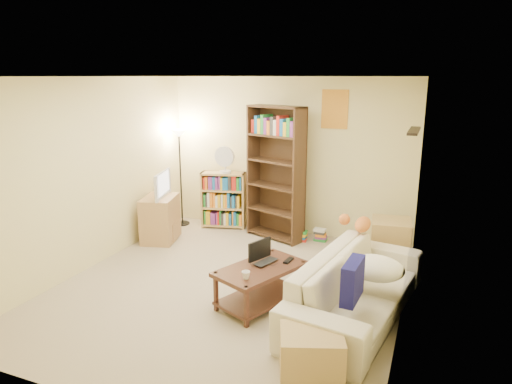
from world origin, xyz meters
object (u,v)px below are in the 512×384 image
end_cabinet (311,356)px  television (158,185)px  side_table (390,241)px  tv_stand (160,219)px  floor_lamp (179,149)px  mug (246,275)px  short_bookshelf (224,200)px  coffee_table (261,280)px  tabby_cat (359,223)px  laptop (269,263)px  sofa (357,287)px  tall_bookshelf (276,170)px  desk_fan (225,159)px

end_cabinet → television: bearing=141.9°
side_table → end_cabinet: 2.90m
tv_stand → floor_lamp: bearing=81.9°
mug → short_bookshelf: size_ratio=0.13×
coffee_table → tv_stand: 2.59m
tabby_cat → floor_lamp: size_ratio=0.32×
tabby_cat → end_cabinet: 2.18m
laptop → sofa: bearing=-68.2°
television → side_table: (3.42, 0.46, -0.60)m
tall_bookshelf → desk_fan: (-0.94, 0.14, 0.08)m
tv_stand → side_table: (3.42, 0.46, -0.05)m
sofa → side_table: sofa is taller
tv_stand → end_cabinet: (3.08, -2.42, -0.13)m
mug → desk_fan: desk_fan is taller
coffee_table → tall_bookshelf: (-0.59, 2.14, 0.80)m
television → coffee_table: bearing=-136.7°
tabby_cat → tall_bookshelf: 1.87m
sofa → tall_bookshelf: bearing=48.7°
mug → desk_fan: bearing=119.7°
tabby_cat → coffee_table: 1.45m
floor_lamp → short_bookshelf: bearing=11.6°
sofa → tall_bookshelf: size_ratio=1.14×
tall_bookshelf → short_bookshelf: 1.18m
sofa → tabby_cat: bearing=18.6°
floor_lamp → end_cabinet: (3.18, -3.23, -1.09)m
laptop → short_bookshelf: size_ratio=0.38×
desk_fan → end_cabinet: desk_fan is taller
tabby_cat → side_table: size_ratio=0.88×
mug → short_bookshelf: (-1.54, 2.66, -0.02)m
tall_bookshelf → short_bookshelf: size_ratio=2.19×
floor_lamp → television: bearing=-83.0°
short_bookshelf → sofa: bearing=-53.2°
coffee_table → television: (-2.21, 1.36, 0.60)m
tv_stand → short_bookshelf: size_ratio=0.74×
short_bookshelf → end_cabinet: size_ratio=1.81×
laptop → floor_lamp: size_ratio=0.22×
coffee_table → end_cabinet: coffee_table is taller
sofa → mug: sofa is taller
tabby_cat → laptop: size_ratio=1.44×
television → floor_lamp: 0.92m
laptop → floor_lamp: floor_lamp is taller
sofa → laptop: size_ratio=6.51×
television → short_bookshelf: television is taller
coffee_table → mug: mug is taller
tv_stand → laptop: bearing=-44.1°
mug → television: size_ratio=0.18×
tv_stand → desk_fan: bearing=38.2°
tabby_cat → laptop: 1.29m
mug → short_bookshelf: 3.08m
mug → side_table: side_table is taller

